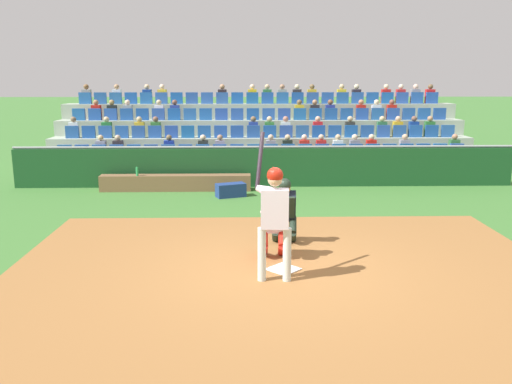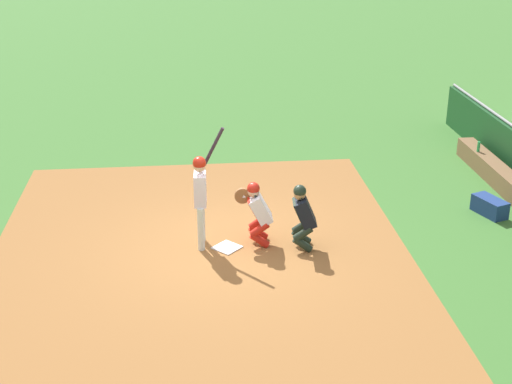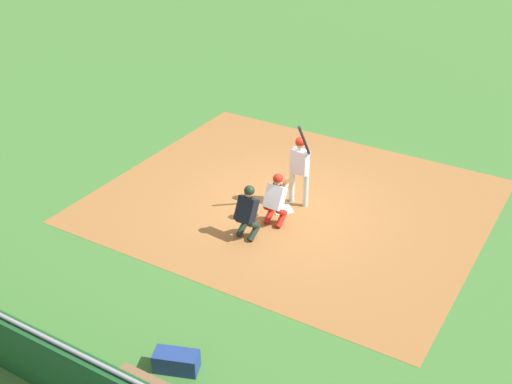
{
  "view_description": "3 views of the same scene",
  "coord_description": "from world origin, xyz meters",
  "px_view_note": "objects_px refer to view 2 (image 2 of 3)",
  "views": [
    {
      "loc": [
        0.66,
        8.26,
        3.09
      ],
      "look_at": [
        0.42,
        -0.95,
        1.11
      ],
      "focal_mm": 37.43,
      "sensor_mm": 36.0,
      "label": 1
    },
    {
      "loc": [
        -12.02,
        0.68,
        6.22
      ],
      "look_at": [
        -0.56,
        -0.49,
        1.36
      ],
      "focal_mm": 50.35,
      "sensor_mm": 36.0,
      "label": 2
    },
    {
      "loc": [
        6.33,
        -11.84,
        8.16
      ],
      "look_at": [
        -0.07,
        -1.14,
        1.04
      ],
      "focal_mm": 45.85,
      "sensor_mm": 36.0,
      "label": 3
    }
  ],
  "objects_px": {
    "batter_at_plate": "(201,191)",
    "water_bottle_on_bench": "(479,147)",
    "dugout_bench": "(499,176)",
    "home_plate_marker": "(227,247)",
    "equipment_duffel_bag": "(490,206)",
    "catcher_crouching": "(257,209)",
    "home_plate_umpire": "(303,214)"
  },
  "relations": [
    {
      "from": "home_plate_marker",
      "to": "equipment_duffel_bag",
      "type": "distance_m",
      "value": 5.6
    },
    {
      "from": "water_bottle_on_bench",
      "to": "equipment_duffel_bag",
      "type": "distance_m",
      "value": 2.72
    },
    {
      "from": "water_bottle_on_bench",
      "to": "equipment_duffel_bag",
      "type": "bearing_deg",
      "value": 163.89
    },
    {
      "from": "batter_at_plate",
      "to": "home_plate_umpire",
      "type": "xyz_separation_m",
      "value": [
        -0.31,
        -1.86,
        -0.41
      ]
    },
    {
      "from": "catcher_crouching",
      "to": "water_bottle_on_bench",
      "type": "bearing_deg",
      "value": -58.98
    },
    {
      "from": "home_plate_marker",
      "to": "home_plate_umpire",
      "type": "height_order",
      "value": "home_plate_umpire"
    },
    {
      "from": "home_plate_marker",
      "to": "equipment_duffel_bag",
      "type": "height_order",
      "value": "equipment_duffel_bag"
    },
    {
      "from": "dugout_bench",
      "to": "equipment_duffel_bag",
      "type": "relative_size",
      "value": 5.47
    },
    {
      "from": "home_plate_umpire",
      "to": "equipment_duffel_bag",
      "type": "xyz_separation_m",
      "value": [
        1.1,
        -4.11,
        -0.52
      ]
    },
    {
      "from": "batter_at_plate",
      "to": "catcher_crouching",
      "type": "distance_m",
      "value": 1.12
    },
    {
      "from": "home_plate_marker",
      "to": "batter_at_plate",
      "type": "relative_size",
      "value": 0.19
    },
    {
      "from": "dugout_bench",
      "to": "water_bottle_on_bench",
      "type": "relative_size",
      "value": 17.03
    },
    {
      "from": "batter_at_plate",
      "to": "equipment_duffel_bag",
      "type": "relative_size",
      "value": 2.98
    },
    {
      "from": "water_bottle_on_bench",
      "to": "home_plate_marker",
      "type": "bearing_deg",
      "value": 119.63
    },
    {
      "from": "home_plate_umpire",
      "to": "catcher_crouching",
      "type": "bearing_deg",
      "value": 71.89
    },
    {
      "from": "water_bottle_on_bench",
      "to": "batter_at_plate",
      "type": "bearing_deg",
      "value": 116.67
    },
    {
      "from": "batter_at_plate",
      "to": "water_bottle_on_bench",
      "type": "xyz_separation_m",
      "value": [
        3.37,
        -6.72,
        -0.55
      ]
    },
    {
      "from": "dugout_bench",
      "to": "batter_at_plate",
      "type": "bearing_deg",
      "value": 108.92
    },
    {
      "from": "batter_at_plate",
      "to": "water_bottle_on_bench",
      "type": "distance_m",
      "value": 7.54
    },
    {
      "from": "home_plate_umpire",
      "to": "water_bottle_on_bench",
      "type": "relative_size",
      "value": 5.28
    },
    {
      "from": "catcher_crouching",
      "to": "equipment_duffel_bag",
      "type": "distance_m",
      "value": 5.03
    },
    {
      "from": "home_plate_marker",
      "to": "home_plate_umpire",
      "type": "bearing_deg",
      "value": -94.94
    },
    {
      "from": "home_plate_marker",
      "to": "water_bottle_on_bench",
      "type": "bearing_deg",
      "value": -60.37
    },
    {
      "from": "home_plate_umpire",
      "to": "water_bottle_on_bench",
      "type": "height_order",
      "value": "home_plate_umpire"
    },
    {
      "from": "catcher_crouching",
      "to": "water_bottle_on_bench",
      "type": "distance_m",
      "value": 6.63
    },
    {
      "from": "equipment_duffel_bag",
      "to": "catcher_crouching",
      "type": "bearing_deg",
      "value": 79.16
    },
    {
      "from": "batter_at_plate",
      "to": "equipment_duffel_bag",
      "type": "distance_m",
      "value": 6.09
    },
    {
      "from": "home_plate_marker",
      "to": "batter_at_plate",
      "type": "bearing_deg",
      "value": 67.67
    },
    {
      "from": "home_plate_marker",
      "to": "catcher_crouching",
      "type": "bearing_deg",
      "value": -75.84
    },
    {
      "from": "home_plate_marker",
      "to": "dugout_bench",
      "type": "relative_size",
      "value": 0.11
    },
    {
      "from": "catcher_crouching",
      "to": "dugout_bench",
      "type": "distance_m",
      "value": 6.26
    },
    {
      "from": "batter_at_plate",
      "to": "water_bottle_on_bench",
      "type": "bearing_deg",
      "value": -63.33
    }
  ]
}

